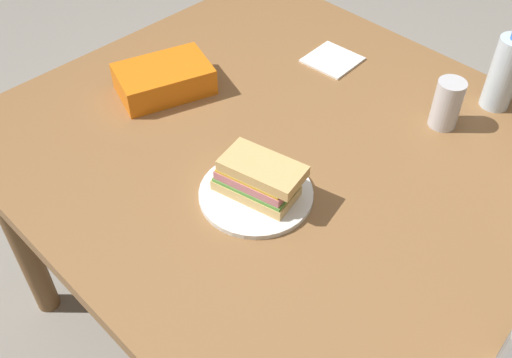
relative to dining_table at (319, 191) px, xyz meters
name	(u,v)px	position (x,y,z in m)	size (l,w,h in m)	color
ground_plane	(303,339)	(0.00, 0.00, -0.66)	(8.00, 8.00, 0.00)	gray
dining_table	(319,191)	(0.00, 0.00, 0.00)	(1.50, 1.15, 0.75)	olive
paper_plate	(256,194)	(-0.04, -0.17, 0.09)	(0.24, 0.24, 0.01)	white
sandwich	(258,178)	(-0.03, -0.17, 0.14)	(0.20, 0.13, 0.08)	#DBB26B
chip_bag	(164,79)	(-0.47, -0.07, 0.12)	(0.23, 0.15, 0.07)	orange
water_bottle_spare	(504,73)	(0.16, 0.47, 0.18)	(0.07, 0.07, 0.20)	silver
soda_can_silver	(447,104)	(0.11, 0.31, 0.14)	(0.07, 0.07, 0.12)	silver
paper_napkin	(332,60)	(-0.25, 0.33, 0.09)	(0.13, 0.13, 0.01)	white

